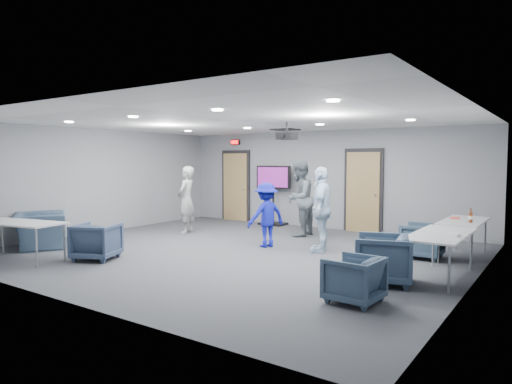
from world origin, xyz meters
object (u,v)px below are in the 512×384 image
Objects in this scene: person_a at (186,200)px; person_d at (266,215)px; chair_right_b at (383,259)px; chair_right_c at (354,279)px; person_b at (299,199)px; chair_front_a at (97,241)px; chair_front_b at (40,230)px; person_c at (321,209)px; bottle_right at (471,217)px; table_right_b at (441,236)px; projector at (287,136)px; table_front_left at (18,224)px; chair_right_a at (422,241)px; tv_stand at (273,191)px; table_right_a at (464,223)px.

person_a reaches higher than person_d.
chair_right_b is (3.11, -1.45, -0.32)m from person_d.
chair_right_c is (5.83, -3.00, -0.56)m from person_a.
person_b is 2.45× the size of chair_front_a.
person_b is 1.63× the size of chair_front_b.
chair_right_b is at bearing 87.62° from person_d.
person_c is 6.06m from chair_front_b.
chair_front_b is 4.20× the size of bottle_right.
person_d is 3.81m from table_right_b.
person_b reaches higher than person_c.
projector reaches higher than person_a.
chair_right_c is 6.36m from table_front_left.
chair_right_b is 1.16m from chair_right_c.
person_c reaches higher than chair_right_a.
chair_right_c is at bearing 0.10° from table_front_left.
table_right_b is 6.57m from tv_stand.
chair_front_a is 0.45× the size of table_right_a.
table_right_b is 1.09× the size of tv_stand.
chair_right_b is 0.43× the size of table_front_left.
tv_stand is at bearing 124.07° from projector.
person_d is at bearing 80.17° from table_right_b.
person_a is 6.54m from table_right_a.
table_front_left is at bearing -101.94° from tv_stand.
person_c is 2.56× the size of chair_right_c.
table_right_b is at bearing 24.20° from chair_right_a.
person_b is at bearing -139.37° from chair_right_c.
person_a is at bearing -113.56° from chair_right_c.
person_b reaches higher than chair_right_b.
person_b is at bearing 59.16° from table_right_b.
person_c reaches higher than table_right_b.
chair_front_a is at bearing -146.77° from bottle_right.
table_right_a is at bearing 25.66° from table_front_left.
chair_right_b is at bearing -0.45° from chair_right_a.
tv_stand reaches higher than table_front_left.
person_b is 4.09m from bottle_right.
person_b is 2.74× the size of chair_right_c.
table_right_b is at bearing 55.64° from person_b.
chair_right_a is 0.64× the size of chair_front_b.
chair_right_a is at bearing 25.63° from table_front_left.
person_c is 2.38× the size of chair_right_a.
projector is at bearing -137.80° from chair_right_b.
chair_front_b is (-7.10, -1.39, -0.00)m from chair_right_b.
chair_right_a is 0.43× the size of table_right_a.
chair_right_b is 2.18× the size of projector.
table_right_a reaches higher than chair_right_a.
person_a is 6.68m from bottle_right.
chair_right_c is at bearing -49.25° from tv_stand.
person_d is (0.10, -1.65, -0.24)m from person_b.
person_a is 0.92× the size of person_b.
table_right_b is at bearing 165.33° from chair_right_c.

